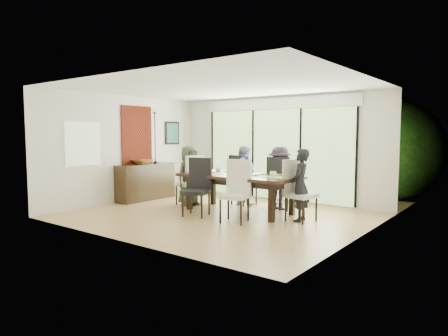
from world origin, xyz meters
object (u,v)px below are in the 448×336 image
Objects in this scene: table_top at (239,176)px; cup_b at (242,173)px; person_left_end at (189,176)px; vase at (242,171)px; cup_a at (218,170)px; bowl at (143,162)px; chair_far_left at (244,180)px; laptop at (206,172)px; chair_right_end at (301,191)px; chair_near_right at (234,191)px; person_far_left at (244,175)px; cup_c at (273,174)px; chair_left_end at (189,180)px; chair_near_left at (196,187)px; person_far_right at (280,178)px; person_right_end at (300,185)px; chair_far_right at (280,183)px; sideboard at (146,182)px.

cup_b is (0.15, -0.10, 0.09)m from table_top.
person_left_end reaches higher than vase.
bowl is at bearing -170.67° from cup_a.
laptop is (-0.40, -0.95, 0.24)m from chair_far_left.
chair_right_end is 1.38m from cup_b.
chair_right_end is at bearing 26.14° from chair_near_right.
person_far_left is (0.00, -0.02, 0.11)m from chair_far_left.
laptop is 1.66m from cup_c.
chair_left_end is 2.18m from chair_near_right.
person_left_end is at bearing 180.00° from table_top.
bowl is (-2.41, 0.66, 0.39)m from chair_near_left.
chair_near_right is 8.87× the size of cup_c.
cup_b is (-0.40, -0.93, 0.17)m from person_far_right.
chair_near_right is (0.95, -1.72, 0.00)m from chair_far_left.
chair_near_left is 1.11m from vase.
person_right_end reaches higher than chair_near_right.
person_right_end is 10.40× the size of cup_a.
person_right_end is 1.25m from person_far_right.
vase is at bearing -176.19° from cup_c.
laptop is 0.29m from cup_a.
chair_far_right is 0.85× the size of person_far_left.
person_far_right reaches higher than cup_b.
laptop is (-0.90, -0.15, -0.05)m from vase.
person_far_left reaches higher than sideboard.
person_far_left is at bearing 103.57° from chair_far_left.
chair_near_right is 0.85× the size of person_left_end.
table_top is 1.02m from chair_near_left.
chair_left_end is at bearing 120.25° from chair_near_left.
cup_c is (0.80, 0.10, 0.09)m from table_top.
chair_right_end is 1.00× the size of chair_far_right.
table_top is at bearing -16.07° from laptop.
cup_c is at bearing 149.37° from person_far_left.
person_far_left is at bearing 139.30° from chair_left_end.
person_far_right reaches higher than cup_a.
cup_b is (1.65, -0.10, 0.28)m from chair_left_end.
cup_b is at bearing -56.31° from vase.
person_left_end is at bearing -177.49° from cup_c.
chair_far_left is 1.06m from laptop.
chair_near_right is at bearing 118.86° from person_far_left.
chair_near_left reaches higher than sideboard.
chair_right_end reaches higher than cup_a.
laptop is at bearing 135.42° from chair_near_right.
chair_far_left and chair_far_right have the same top height.
person_left_end is at bearing 38.52° from person_far_left.
table_top is at bearing 64.53° from person_far_right.
chair_right_end and chair_near_right have the same top height.
person_left_end is at bearing 176.49° from cup_b.
cup_a is at bearing 69.47° from person_far_left.
chair_near_right reaches higher than cup_c.
person_right_end is 3.91× the size of laptop.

